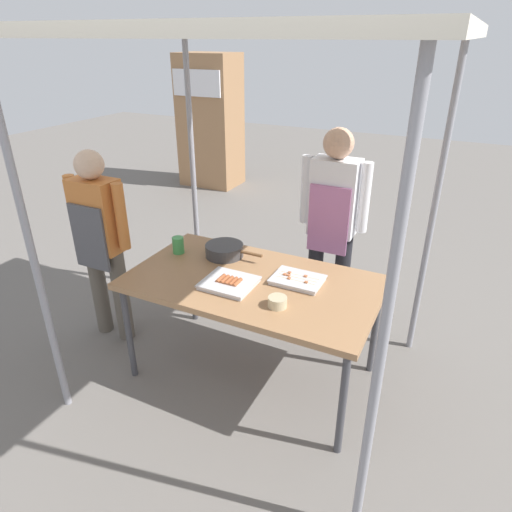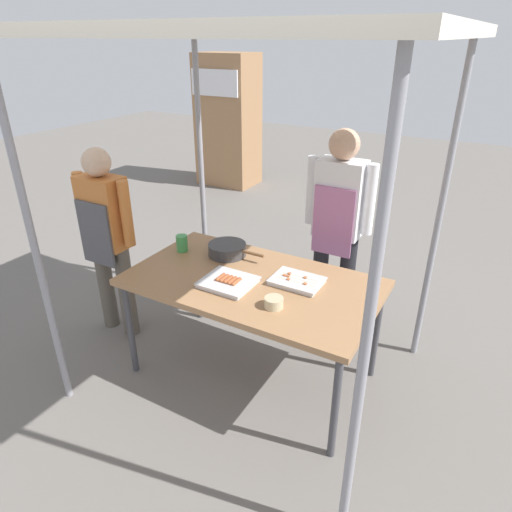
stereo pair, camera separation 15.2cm
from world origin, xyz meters
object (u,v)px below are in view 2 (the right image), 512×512
at_px(cooking_wok, 227,249).
at_px(neighbor_stall_left, 228,121).
at_px(stall_table, 252,287).
at_px(customer_nearby, 107,231).
at_px(vendor_woman, 338,218).
at_px(drink_cup_near_edge, 182,243).
at_px(condiment_bowl, 274,302).
at_px(tray_meat_skewers, 297,281).
at_px(tray_grilled_sausages, 228,282).

xyz_separation_m(cooking_wok, neighbor_stall_left, (-2.28, 3.56, 0.18)).
distance_m(stall_table, customer_nearby, 1.21).
relative_size(vendor_woman, customer_nearby, 1.08).
bearing_deg(drink_cup_near_edge, condiment_bowl, -20.26).
bearing_deg(customer_nearby, stall_table, 2.99).
height_order(tray_meat_skewers, neighbor_stall_left, neighbor_stall_left).
bearing_deg(cooking_wok, customer_nearby, -161.30).
distance_m(condiment_bowl, drink_cup_near_edge, 0.99).
xyz_separation_m(tray_grilled_sausages, vendor_woman, (0.36, 0.95, 0.17)).
distance_m(condiment_bowl, vendor_woman, 1.06).
height_order(stall_table, condiment_bowl, condiment_bowl).
xyz_separation_m(stall_table, drink_cup_near_edge, (-0.66, 0.13, 0.11)).
relative_size(condiment_bowl, vendor_woman, 0.07).
height_order(cooking_wok, customer_nearby, customer_nearby).
bearing_deg(stall_table, cooking_wok, 145.47).
bearing_deg(cooking_wok, tray_meat_skewers, -12.14).
height_order(condiment_bowl, drink_cup_near_edge, drink_cup_near_edge).
xyz_separation_m(stall_table, tray_meat_skewers, (0.27, 0.10, 0.07)).
height_order(tray_grilled_sausages, tray_meat_skewers, tray_grilled_sausages).
height_order(condiment_bowl, customer_nearby, customer_nearby).
distance_m(vendor_woman, customer_nearby, 1.71).
distance_m(tray_meat_skewers, neighbor_stall_left, 4.68).
xyz_separation_m(cooking_wok, drink_cup_near_edge, (-0.32, -0.10, 0.01)).
xyz_separation_m(tray_meat_skewers, drink_cup_near_edge, (-0.93, 0.03, 0.04)).
bearing_deg(tray_grilled_sausages, tray_meat_skewers, 31.49).
xyz_separation_m(tray_meat_skewers, customer_nearby, (-1.47, -0.16, 0.10)).
distance_m(cooking_wok, vendor_woman, 0.85).
bearing_deg(vendor_woman, stall_table, 72.82).
relative_size(tray_grilled_sausages, cooking_wok, 0.75).
relative_size(cooking_wok, neighbor_stall_left, 0.22).
bearing_deg(neighbor_stall_left, tray_meat_skewers, -52.00).
relative_size(tray_meat_skewers, cooking_wok, 0.74).
distance_m(cooking_wok, neighbor_stall_left, 4.23).
distance_m(stall_table, cooking_wok, 0.42).
bearing_deg(condiment_bowl, neighbor_stall_left, 125.74).
height_order(tray_meat_skewers, drink_cup_near_edge, drink_cup_near_edge).
bearing_deg(condiment_bowl, drink_cup_near_edge, 159.74).
bearing_deg(neighbor_stall_left, stall_table, -55.40).
distance_m(stall_table, tray_grilled_sausages, 0.18).
bearing_deg(drink_cup_near_edge, neighbor_stall_left, 118.10).
relative_size(tray_grilled_sausages, tray_meat_skewers, 1.00).
bearing_deg(drink_cup_near_edge, vendor_woman, 37.51).
relative_size(tray_grilled_sausages, condiment_bowl, 2.89).
bearing_deg(vendor_woman, cooking_wok, 45.32).
bearing_deg(cooking_wok, neighbor_stall_left, 122.63).
bearing_deg(neighbor_stall_left, customer_nearby, -69.87).
bearing_deg(vendor_woman, neighbor_stall_left, -45.90).
relative_size(cooking_wok, vendor_woman, 0.27).
xyz_separation_m(cooking_wok, condiment_bowl, (0.60, -0.45, -0.02)).
height_order(cooking_wok, condiment_bowl, cooking_wok).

